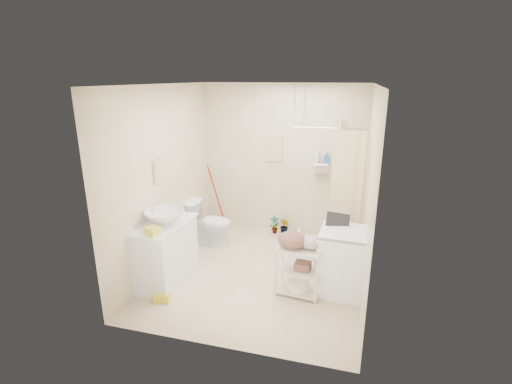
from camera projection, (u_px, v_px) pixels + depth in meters
floor at (259, 272)px, 5.33m from camera, size 3.20×3.20×0.00m
ceiling at (260, 84)px, 4.56m from camera, size 2.80×3.20×0.04m
wall_back at (283, 161)px, 6.42m from camera, size 2.80×0.04×2.60m
wall_front at (217, 232)px, 3.47m from camera, size 2.80×0.04×2.60m
wall_left at (165, 178)px, 5.29m from camera, size 0.04×3.20×2.60m
wall_right at (369, 194)px, 4.60m from camera, size 0.04×3.20×2.60m
vanity at (166, 253)px, 4.98m from camera, size 0.58×0.99×0.86m
sink at (165, 217)px, 4.82m from camera, size 0.62×0.62×0.18m
counter_basket at (153, 231)px, 4.49m from camera, size 0.21×0.19×0.10m
floor_basket at (162, 295)px, 4.63m from camera, size 0.33×0.28×0.15m
toilet at (210, 223)px, 6.15m from camera, size 0.74×0.42×0.75m
mop at (216, 196)px, 6.79m from camera, size 0.15×0.15×1.19m
potted_plant_a at (274, 225)px, 6.61m from camera, size 0.20×0.19×0.32m
potted_plant_b at (285, 226)px, 6.55m from camera, size 0.23×0.23×0.32m
hanging_towel at (274, 149)px, 6.38m from camera, size 0.28×0.03×0.42m
towel_ring at (158, 170)px, 5.05m from camera, size 0.04×0.22×0.34m
tp_holder at (172, 215)px, 5.50m from camera, size 0.08×0.12×0.14m
shower at (329, 187)px, 5.78m from camera, size 1.10×1.10×2.10m
shampoo_bottle_a at (317, 155)px, 6.17m from camera, size 0.11×0.11×0.23m
shampoo_bottle_b at (327, 158)px, 6.12m from camera, size 0.10×0.10×0.19m
washing_machine at (342, 261)px, 4.77m from camera, size 0.61×0.63×0.85m
laundry_rack at (299, 267)px, 4.70m from camera, size 0.59×0.38×0.77m
ironing_board at (333, 251)px, 4.80m from camera, size 0.31×0.14×1.05m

